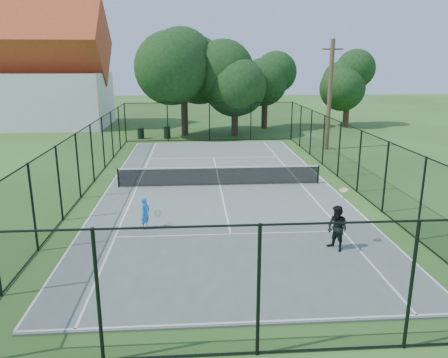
{
  "coord_description": "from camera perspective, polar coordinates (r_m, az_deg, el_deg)",
  "views": [
    {
      "loc": [
        -1.28,
        -20.98,
        6.1
      ],
      "look_at": [
        -0.0,
        -3.0,
        1.2
      ],
      "focal_mm": 35.0,
      "sensor_mm": 36.0,
      "label": 1
    }
  ],
  "objects": [
    {
      "name": "tree_near_mid",
      "position": [
        36.54,
        1.44,
        12.57
      ],
      "size": [
        5.5,
        5.5,
        7.2
      ],
      "color": "#332114",
      "rests_on": "ground"
    },
    {
      "name": "trash_bin_right",
      "position": [
        35.74,
        -7.45,
        6.07
      ],
      "size": [
        0.58,
        0.58,
        1.0
      ],
      "color": "black",
      "rests_on": "ground"
    },
    {
      "name": "ground",
      "position": [
        21.89,
        -0.55,
        -0.98
      ],
      "size": [
        120.0,
        120.0,
        0.0
      ],
      "primitive_type": "plane",
      "color": "#35521C"
    },
    {
      "name": "tennis_net",
      "position": [
        21.73,
        -0.55,
        0.49
      ],
      "size": [
        10.08,
        0.08,
        0.95
      ],
      "color": "black",
      "rests_on": "tennis_court"
    },
    {
      "name": "utility_pole",
      "position": [
        31.52,
        13.64,
        10.64
      ],
      "size": [
        1.4,
        0.3,
        7.53
      ],
      "color": "#4C3823",
      "rests_on": "ground"
    },
    {
      "name": "tree_near_left",
      "position": [
        37.01,
        -5.32,
        14.48
      ],
      "size": [
        7.07,
        7.07,
        9.23
      ],
      "color": "#332114",
      "rests_on": "ground"
    },
    {
      "name": "player_black",
      "position": [
        14.77,
        14.57,
        -6.25
      ],
      "size": [
        0.87,
        0.95,
        2.02
      ],
      "color": "black",
      "rests_on": "tennis_court"
    },
    {
      "name": "tree_far_right",
      "position": [
        43.1,
        15.92,
        11.84
      ],
      "size": [
        4.89,
        4.89,
        6.46
      ],
      "color": "#332114",
      "rests_on": "ground"
    },
    {
      "name": "tree_near_right",
      "position": [
        40.87,
        5.42,
        13.1
      ],
      "size": [
        5.31,
        5.31,
        7.32
      ],
      "color": "#332114",
      "rests_on": "ground"
    },
    {
      "name": "tennis_court",
      "position": [
        21.88,
        -0.55,
        -0.9
      ],
      "size": [
        11.0,
        24.0,
        0.06
      ],
      "primitive_type": "cube",
      "color": "slate",
      "rests_on": "ground"
    },
    {
      "name": "fence",
      "position": [
        21.52,
        -0.56,
        2.86
      ],
      "size": [
        13.1,
        26.1,
        3.0
      ],
      "color": "black",
      "rests_on": "ground"
    },
    {
      "name": "trash_bin_left",
      "position": [
        36.04,
        -10.82,
        5.9
      ],
      "size": [
        0.58,
        0.58,
        0.87
      ],
      "color": "black",
      "rests_on": "ground"
    },
    {
      "name": "player_blue",
      "position": [
        16.4,
        -10.23,
        -4.38
      ],
      "size": [
        0.82,
        0.53,
        1.22
      ],
      "color": "blue",
      "rests_on": "tennis_court"
    },
    {
      "name": "building",
      "position": [
        45.78,
        -24.75,
        12.38
      ],
      "size": [
        15.3,
        8.15,
        11.87
      ],
      "color": "silver",
      "rests_on": "ground"
    }
  ]
}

